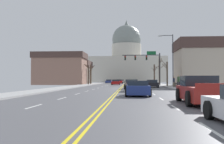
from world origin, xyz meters
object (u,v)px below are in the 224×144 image
Objects in this scene: signal_gantry at (146,61)px; pedestrian_00 at (174,81)px; street_lamp_right at (171,56)px; sedan_oncoming_01 at (119,82)px; sedan_oncoming_00 at (116,82)px; sedan_oncoming_02 at (109,81)px; sedan_oncoming_03 at (122,81)px; sedan_near_02 at (131,84)px; sedan_near_03 at (134,86)px; bicycle_parked at (176,85)px; sedan_near_00 at (132,83)px; sedan_near_01 at (152,84)px; sedan_near_04 at (138,88)px; pickup_truck_near_05 at (201,91)px; pedestrian_01 at (178,81)px.

signal_gantry reaches higher than pedestrian_00.
street_lamp_right is 34.35m from sedan_oncoming_01.
sedan_oncoming_00 reaches higher than sedan_oncoming_02.
pedestrian_00 is (9.82, -50.83, 0.46)m from sedan_oncoming_03.
street_lamp_right reaches higher than sedan_near_02.
sedan_near_02 reaches higher than sedan_near_03.
sedan_near_03 is at bearing -117.19° from street_lamp_right.
street_lamp_right is 4.71× the size of bicycle_parked.
sedan_oncoming_00 is at bearing -81.26° from sedan_oncoming_02.
street_lamp_right is at bearing -54.03° from sedan_near_00.
signal_gantry is at bearing 91.12° from sedan_near_01.
sedan_near_04 is at bearing -98.42° from sedan_near_01.
street_lamp_right is 1.77× the size of sedan_oncoming_02.
sedan_near_01 reaches higher than bicycle_parked.
sedan_near_04 is (-2.85, -31.23, -4.61)m from signal_gantry.
sedan_near_04 reaches higher than sedan_oncoming_02.
sedan_near_01 is 0.91× the size of sedan_oncoming_00.
sedan_oncoming_03 is at bearing 100.93° from pedestrian_00.
sedan_oncoming_03 is (-6.57, 49.11, -0.03)m from sedan_near_01.
sedan_oncoming_00 is (-3.73, 10.42, 0.03)m from sedan_near_00.
signal_gantry is 1.72× the size of sedan_near_00.
sedan_near_04 is at bearing -89.61° from sedan_near_00.
signal_gantry is 17.68m from sedan_near_02.
sedan_oncoming_00 reaches higher than sedan_near_04.
pickup_truck_near_05 reaches higher than sedan_oncoming_03.
pedestrian_01 reaches higher than sedan_oncoming_00.
sedan_oncoming_01 is at bearing 96.88° from pickup_truck_near_05.
sedan_oncoming_00 is at bearing 99.31° from pickup_truck_near_05.
street_lamp_right reaches higher than sedan_near_04.
sedan_oncoming_02 is (-6.98, 46.09, -0.03)m from sedan_near_02.
sedan_oncoming_01 reaches higher than sedan_oncoming_00.
signal_gantry is at bearing 104.42° from street_lamp_right.
pedestrian_01 is at bearing 65.77° from sedan_near_04.
sedan_oncoming_01 is at bearing -90.47° from sedan_oncoming_03.
sedan_near_01 is at bearing 60.71° from sedan_near_02.
bicycle_parked is (6.60, 2.10, -0.13)m from sedan_near_02.
sedan_oncoming_00 is 21.72m from pedestrian_00.
sedan_near_01 is at bearing -77.87° from sedan_oncoming_01.
signal_gantry is 15.77m from bicycle_parked.
sedan_oncoming_02 is 2.94× the size of pedestrian_00.
bicycle_parked is (10.12, -21.50, -0.10)m from sedan_oncoming_00.
sedan_oncoming_02 is (-10.73, 66.85, -0.13)m from pickup_truck_near_05.
sedan_near_01 is 18.78m from sedan_oncoming_00.
pedestrian_01 is (9.41, -56.64, 0.56)m from sedan_oncoming_03.
street_lamp_right is at bearing -75.58° from signal_gantry.
sedan_near_04 is 17.68m from bicycle_parked.
pickup_truck_near_05 is 1.25× the size of sedan_oncoming_03.
sedan_oncoming_03 is (0.40, 31.67, -0.03)m from sedan_oncoming_00.
street_lamp_right reaches higher than sedan_oncoming_02.
sedan_near_02 is 6.93m from bicycle_parked.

